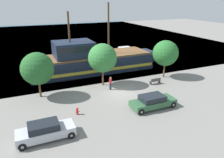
# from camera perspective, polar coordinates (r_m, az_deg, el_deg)

# --- Properties ---
(ground_plane) EXTENTS (160.00, 160.00, 0.00)m
(ground_plane) POSITION_cam_1_polar(r_m,az_deg,el_deg) (27.31, 1.89, -3.67)
(ground_plane) COLOR gray
(water_surface) EXTENTS (80.00, 80.00, 0.00)m
(water_surface) POSITION_cam_1_polar(r_m,az_deg,el_deg) (68.26, -14.44, 10.35)
(water_surface) COLOR #33566B
(water_surface) RESTS_ON ground
(pirate_ship) EXTENTS (20.66, 5.83, 10.55)m
(pirate_ship) POSITION_cam_1_polar(r_m,az_deg,el_deg) (35.09, -5.82, 4.86)
(pirate_ship) COLOR #192338
(pirate_ship) RESTS_ON water_surface
(moored_boat_dockside) EXTENTS (5.70, 2.01, 1.84)m
(moored_boat_dockside) POSITION_cam_1_polar(r_m,az_deg,el_deg) (45.11, 3.70, 6.94)
(moored_boat_dockside) COLOR #B7B2A8
(moored_boat_dockside) RESTS_ON water_surface
(parked_car_curb_front) EXTENTS (4.93, 2.00, 1.44)m
(parked_car_curb_front) POSITION_cam_1_polar(r_m,az_deg,el_deg) (23.89, 10.61, -5.79)
(parked_car_curb_front) COLOR #2D5B38
(parked_car_curb_front) RESTS_ON ground_plane
(parked_car_curb_mid) EXTENTS (4.74, 1.84, 1.53)m
(parked_car_curb_mid) POSITION_cam_1_polar(r_m,az_deg,el_deg) (19.43, -17.01, -12.86)
(parked_car_curb_mid) COLOR #B7BCC6
(parked_car_curb_mid) RESTS_ON ground_plane
(fire_hydrant) EXTENTS (0.42, 0.25, 0.76)m
(fire_hydrant) POSITION_cam_1_polar(r_m,az_deg,el_deg) (22.58, -9.07, -8.22)
(fire_hydrant) COLOR red
(fire_hydrant) RESTS_ON ground_plane
(bench_promenade_east) EXTENTS (1.54, 0.45, 0.85)m
(bench_promenade_east) POSITION_cam_1_polar(r_m,az_deg,el_deg) (30.57, 11.24, -0.51)
(bench_promenade_east) COLOR #4C4742
(bench_promenade_east) RESTS_ON ground_plane
(pedestrian_walking_near) EXTENTS (0.32, 0.32, 1.73)m
(pedestrian_walking_near) POSITION_cam_1_polar(r_m,az_deg,el_deg) (27.96, -0.42, -1.11)
(pedestrian_walking_near) COLOR #232838
(pedestrian_walking_near) RESTS_ON ground_plane
(tree_row_east) EXTENTS (3.77, 3.77, 5.41)m
(tree_row_east) POSITION_cam_1_polar(r_m,az_deg,el_deg) (26.45, -18.91, 2.56)
(tree_row_east) COLOR brown
(tree_row_east) RESTS_ON ground_plane
(tree_row_mideast) EXTENTS (3.80, 3.80, 5.68)m
(tree_row_mideast) POSITION_cam_1_polar(r_m,az_deg,el_deg) (28.64, -2.48, 5.48)
(tree_row_mideast) COLOR brown
(tree_row_mideast) RESTS_ON ground_plane
(tree_row_midwest) EXTENTS (3.69, 3.69, 5.50)m
(tree_row_midwest) POSITION_cam_1_polar(r_m,az_deg,el_deg) (32.70, 13.79, 6.57)
(tree_row_midwest) COLOR brown
(tree_row_midwest) RESTS_ON ground_plane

